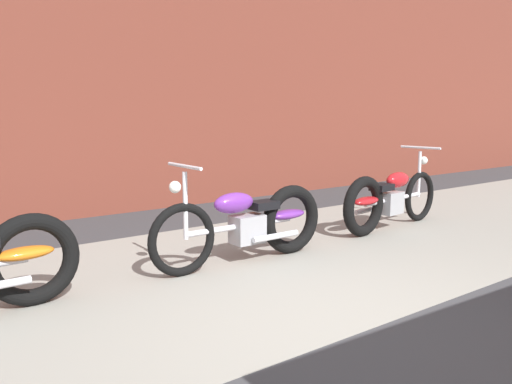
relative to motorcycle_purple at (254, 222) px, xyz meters
The scene contains 5 objects.
ground_plane 1.90m from the motorcycle_purple, 102.35° to the right, with size 80.00×80.00×0.00m, color #38383A.
sidewalk_slab 0.57m from the motorcycle_purple, behind, with size 36.00×3.50×0.01m, color gray.
brick_building_wall 4.30m from the motorcycle_purple, 96.72° to the left, with size 36.00×0.50×6.05m, color brown.
motorcycle_purple is the anchor object (origin of this frame).
motorcycle_red 2.17m from the motorcycle_purple, ahead, with size 2.00×0.58×1.03m.
Camera 1 is at (-2.60, -2.26, 1.50)m, focal length 36.36 mm.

